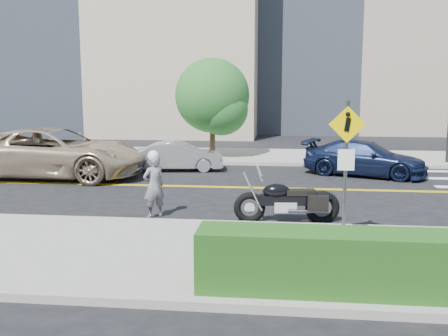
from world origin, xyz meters
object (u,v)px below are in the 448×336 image
(parked_car_blue, at_px, (365,158))
(pedestrian_sign, at_px, (346,157))
(parked_car_silver, at_px, (179,156))
(motorcycle, at_px, (287,191))
(motorcyclist, at_px, (154,184))
(suv, at_px, (54,153))

(parked_car_blue, bearing_deg, pedestrian_sign, -170.07)
(pedestrian_sign, distance_m, parked_car_blue, 9.54)
(parked_car_silver, bearing_deg, motorcycle, -158.14)
(motorcyclist, bearing_deg, parked_car_silver, -124.79)
(parked_car_blue, bearing_deg, motorcyclist, 159.13)
(pedestrian_sign, relative_size, suv, 0.44)
(motorcyclist, relative_size, parked_car_blue, 0.38)
(pedestrian_sign, distance_m, parked_car_silver, 11.24)
(motorcyclist, bearing_deg, parked_car_blue, -173.14)
(motorcycle, height_order, parked_car_silver, motorcycle)
(suv, height_order, parked_car_blue, suv)
(parked_car_silver, height_order, parked_car_blue, parked_car_blue)
(motorcycle, distance_m, parked_car_blue, 7.92)
(pedestrian_sign, xyz_separation_m, parked_car_blue, (1.80, 9.28, -1.28))
(motorcyclist, distance_m, suv, 7.57)
(pedestrian_sign, height_order, parked_car_silver, pedestrian_sign)
(suv, bearing_deg, pedestrian_sign, -126.30)
(motorcyclist, distance_m, parked_car_silver, 7.71)
(parked_car_blue, bearing_deg, suv, 119.61)
(pedestrian_sign, relative_size, parked_car_blue, 0.64)
(motorcyclist, distance_m, motorcycle, 3.50)
(pedestrian_sign, xyz_separation_m, parked_car_silver, (-5.59, 9.66, -1.37))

